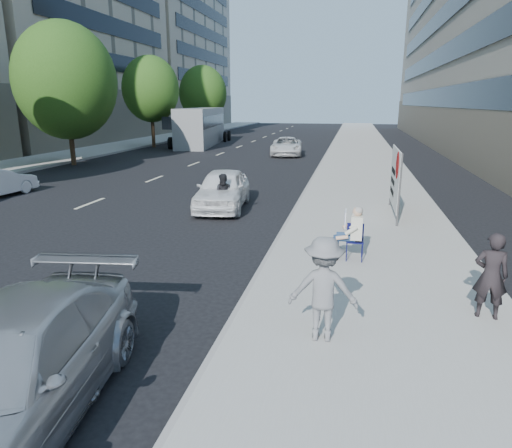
% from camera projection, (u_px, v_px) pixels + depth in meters
% --- Properties ---
extents(ground, '(160.00, 160.00, 0.00)m').
position_uv_depth(ground, '(167.00, 305.00, 8.83)').
color(ground, black).
rests_on(ground, ground).
extents(near_sidewalk, '(5.00, 120.00, 0.15)m').
position_uv_depth(near_sidewalk, '(363.00, 168.00, 26.92)').
color(near_sidewalk, '#A3A299').
rests_on(near_sidewalk, ground).
extents(far_sidewalk, '(4.50, 120.00, 0.15)m').
position_uv_depth(far_sidewalk, '(51.00, 159.00, 31.06)').
color(far_sidewalk, '#A3A299').
rests_on(far_sidewalk, ground).
extents(far_bldg_north, '(22.00, 28.00, 28.00)m').
position_uv_depth(far_bldg_north, '(137.00, 34.00, 69.81)').
color(far_bldg_north, tan).
rests_on(far_bldg_north, ground).
extents(tree_far_c, '(6.00, 6.00, 8.47)m').
position_uv_depth(tree_far_c, '(65.00, 81.00, 27.28)').
color(tree_far_c, '#382616').
rests_on(tree_far_c, ground).
extents(tree_far_d, '(4.80, 4.80, 7.65)m').
position_uv_depth(tree_far_d, '(151.00, 89.00, 38.66)').
color(tree_far_d, '#382616').
rests_on(tree_far_d, ground).
extents(tree_far_e, '(5.40, 5.40, 7.89)m').
position_uv_depth(tree_far_e, '(203.00, 94.00, 51.93)').
color(tree_far_e, '#382616').
rests_on(tree_far_e, ground).
extents(seated_protester, '(0.83, 1.11, 1.31)m').
position_uv_depth(seated_protester, '(351.00, 230.00, 10.79)').
color(seated_protester, '#131454').
rests_on(seated_protester, near_sidewalk).
extents(jogger, '(1.11, 0.67, 1.68)m').
position_uv_depth(jogger, '(323.00, 289.00, 7.07)').
color(jogger, slate).
rests_on(jogger, near_sidewalk).
extents(pedestrian_woman, '(0.60, 0.44, 1.54)m').
position_uv_depth(pedestrian_woman, '(491.00, 276.00, 7.81)').
color(pedestrian_woman, black).
rests_on(pedestrian_woman, near_sidewalk).
extents(protest_banner, '(0.08, 3.06, 2.20)m').
position_uv_depth(protest_banner, '(395.00, 178.00, 14.98)').
color(protest_banner, '#4C4C4C').
rests_on(protest_banner, near_sidewalk).
extents(parked_sedan, '(2.63, 5.13, 1.42)m').
position_uv_depth(parked_sedan, '(7.00, 372.00, 5.38)').
color(parked_sedan, '#A0A2A6').
rests_on(parked_sedan, ground).
extents(white_sedan_near, '(2.12, 4.35, 1.43)m').
position_uv_depth(white_sedan_near, '(222.00, 189.00, 16.74)').
color(white_sedan_near, white).
rests_on(white_sedan_near, ground).
extents(white_sedan_far, '(2.69, 4.97, 1.32)m').
position_uv_depth(white_sedan_far, '(287.00, 146.00, 33.67)').
color(white_sedan_far, white).
rests_on(white_sedan_far, ground).
extents(motorcycle, '(0.74, 2.05, 1.42)m').
position_uv_depth(motorcycle, '(224.00, 196.00, 15.81)').
color(motorcycle, black).
rests_on(motorcycle, ground).
extents(bus, '(4.19, 12.33, 3.30)m').
position_uv_depth(bus, '(201.00, 127.00, 41.84)').
color(bus, gray).
rests_on(bus, ground).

